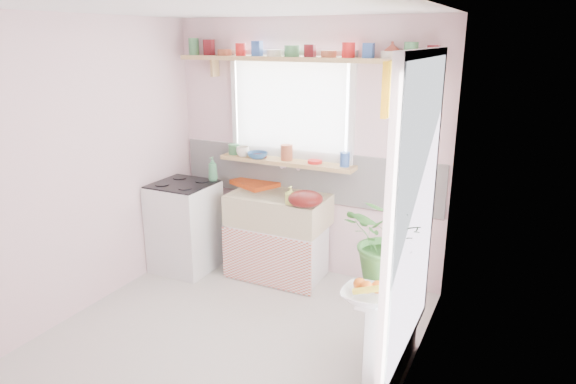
% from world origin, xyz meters
% --- Properties ---
extents(room, '(3.20, 3.20, 3.20)m').
position_xyz_m(room, '(0.66, 0.86, 1.37)').
color(room, beige).
rests_on(room, ground).
extents(sink_unit, '(0.95, 0.65, 1.11)m').
position_xyz_m(sink_unit, '(-0.15, 1.29, 0.43)').
color(sink_unit, white).
rests_on(sink_unit, ground).
extents(cooker, '(0.58, 0.58, 0.93)m').
position_xyz_m(cooker, '(-1.10, 1.05, 0.46)').
color(cooker, white).
rests_on(cooker, ground).
extents(radiator_ledge, '(0.22, 0.95, 0.78)m').
position_xyz_m(radiator_ledge, '(1.30, 0.20, 0.40)').
color(radiator_ledge, white).
rests_on(radiator_ledge, ground).
extents(windowsill, '(1.40, 0.22, 0.04)m').
position_xyz_m(windowsill, '(-0.15, 1.48, 1.14)').
color(windowsill, tan).
rests_on(windowsill, room).
extents(pine_shelf, '(2.52, 0.24, 0.04)m').
position_xyz_m(pine_shelf, '(0.00, 1.47, 2.12)').
color(pine_shelf, tan).
rests_on(pine_shelf, room).
extents(shelf_crockery, '(2.47, 0.11, 0.12)m').
position_xyz_m(shelf_crockery, '(0.00, 1.47, 2.20)').
color(shelf_crockery, '#3F7F4C').
rests_on(shelf_crockery, pine_shelf).
extents(sill_crockery, '(1.35, 0.11, 0.12)m').
position_xyz_m(sill_crockery, '(-0.15, 1.48, 1.22)').
color(sill_crockery, '#3F7F4C').
rests_on(sill_crockery, windowsill).
extents(dish_tray, '(0.54, 0.48, 0.04)m').
position_xyz_m(dish_tray, '(-0.53, 1.50, 0.87)').
color(dish_tray, '#CC4312').
rests_on(dish_tray, sink_unit).
extents(colander, '(0.37, 0.37, 0.14)m').
position_xyz_m(colander, '(0.22, 1.10, 0.92)').
color(colander, '#53100E').
rests_on(colander, sink_unit).
extents(jade_plant, '(0.66, 0.61, 0.59)m').
position_xyz_m(jade_plant, '(1.25, 0.10, 1.07)').
color(jade_plant, '#336729').
rests_on(jade_plant, radiator_ledge).
extents(fruit_bowl, '(0.31, 0.31, 0.07)m').
position_xyz_m(fruit_bowl, '(1.21, -0.20, 0.81)').
color(fruit_bowl, silver).
rests_on(fruit_bowl, radiator_ledge).
extents(herb_pot, '(0.12, 0.09, 0.21)m').
position_xyz_m(herb_pot, '(1.33, 0.44, 0.88)').
color(herb_pot, '#305A24').
rests_on(herb_pot, radiator_ledge).
extents(soap_bottle_sink, '(0.08, 0.08, 0.17)m').
position_xyz_m(soap_bottle_sink, '(0.08, 1.10, 0.93)').
color(soap_bottle_sink, '#E9F96E').
rests_on(soap_bottle_sink, sink_unit).
extents(sill_cup, '(0.16, 0.16, 0.10)m').
position_xyz_m(sill_cup, '(-0.61, 1.42, 1.21)').
color(sill_cup, white).
rests_on(sill_cup, windowsill).
extents(sill_bowl, '(0.25, 0.25, 0.06)m').
position_xyz_m(sill_bowl, '(-0.44, 1.42, 1.19)').
color(sill_bowl, '#2E5F96').
rests_on(sill_bowl, windowsill).
extents(shelf_vase, '(0.17, 0.17, 0.14)m').
position_xyz_m(shelf_vase, '(0.82, 1.53, 2.21)').
color(shelf_vase, '#9E4030').
rests_on(shelf_vase, pine_shelf).
extents(cooker_bottle, '(0.10, 0.10, 0.25)m').
position_xyz_m(cooker_bottle, '(-0.88, 1.27, 1.04)').
color(cooker_bottle, '#43875C').
rests_on(cooker_bottle, cooker).
extents(fruit, '(0.20, 0.14, 0.10)m').
position_xyz_m(fruit, '(1.22, -0.19, 0.87)').
color(fruit, '#D65812').
rests_on(fruit, fruit_bowl).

